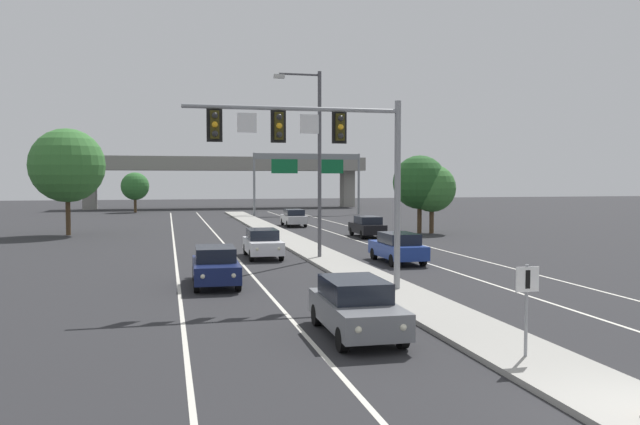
{
  "coord_description": "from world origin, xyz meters",
  "views": [
    {
      "loc": [
        -8.42,
        -9.7,
        4.38
      ],
      "look_at": [
        -3.2,
        12.0,
        3.2
      ],
      "focal_mm": 35.78,
      "sensor_mm": 36.0,
      "label": 1
    }
  ],
  "objects_px": {
    "car_receding_blue": "(398,247)",
    "car_receding_black": "(367,226)",
    "car_oncoming_white": "(263,243)",
    "tree_far_left_b": "(67,166)",
    "overhead_signal_mast": "(324,148)",
    "median_sign_post": "(527,296)",
    "car_oncoming_navy": "(215,266)",
    "highway_sign_gantry": "(308,164)",
    "car_receding_silver": "(294,217)",
    "tree_far_right_c": "(432,188)",
    "tree_far_left_c": "(135,186)",
    "car_oncoming_grey": "(356,307)",
    "tree_far_right_a": "(420,182)",
    "street_lamp_median": "(316,153)"
  },
  "relations": [
    {
      "from": "median_sign_post",
      "to": "highway_sign_gantry",
      "type": "distance_m",
      "value": 62.88
    },
    {
      "from": "car_receding_blue",
      "to": "car_receding_black",
      "type": "relative_size",
      "value": 0.99
    },
    {
      "from": "tree_far_right_a",
      "to": "overhead_signal_mast",
      "type": "bearing_deg",
      "value": -119.44
    },
    {
      "from": "car_oncoming_white",
      "to": "tree_far_left_b",
      "type": "relative_size",
      "value": 0.54
    },
    {
      "from": "car_receding_silver",
      "to": "tree_far_left_b",
      "type": "distance_m",
      "value": 20.09
    },
    {
      "from": "car_receding_silver",
      "to": "tree_far_right_a",
      "type": "relative_size",
      "value": 0.71
    },
    {
      "from": "tree_far_right_a",
      "to": "tree_far_left_c",
      "type": "bearing_deg",
      "value": 121.8
    },
    {
      "from": "car_oncoming_navy",
      "to": "car_receding_silver",
      "type": "xyz_separation_m",
      "value": [
        9.48,
        31.41,
        0.0
      ]
    },
    {
      "from": "car_oncoming_grey",
      "to": "street_lamp_median",
      "type": "bearing_deg",
      "value": 80.68
    },
    {
      "from": "car_receding_blue",
      "to": "tree_far_left_b",
      "type": "relative_size",
      "value": 0.54
    },
    {
      "from": "car_oncoming_grey",
      "to": "tree_far_left_b",
      "type": "distance_m",
      "value": 38.19
    },
    {
      "from": "overhead_signal_mast",
      "to": "car_receding_black",
      "type": "distance_m",
      "value": 24.77
    },
    {
      "from": "car_oncoming_white",
      "to": "tree_far_left_c",
      "type": "relative_size",
      "value": 0.86
    },
    {
      "from": "overhead_signal_mast",
      "to": "car_oncoming_grey",
      "type": "xyz_separation_m",
      "value": [
        -0.61,
        -6.16,
        -4.7
      ]
    },
    {
      "from": "car_receding_black",
      "to": "tree_far_right_c",
      "type": "bearing_deg",
      "value": 18.88
    },
    {
      "from": "car_oncoming_navy",
      "to": "car_oncoming_white",
      "type": "relative_size",
      "value": 1.0
    },
    {
      "from": "car_oncoming_grey",
      "to": "highway_sign_gantry",
      "type": "xyz_separation_m",
      "value": [
        11.53,
        58.72,
        5.34
      ]
    },
    {
      "from": "car_receding_silver",
      "to": "tree_far_right_c",
      "type": "height_order",
      "value": "tree_far_right_c"
    },
    {
      "from": "median_sign_post",
      "to": "highway_sign_gantry",
      "type": "relative_size",
      "value": 0.17
    },
    {
      "from": "car_oncoming_grey",
      "to": "car_oncoming_white",
      "type": "height_order",
      "value": "same"
    },
    {
      "from": "car_receding_blue",
      "to": "car_receding_silver",
      "type": "distance_m",
      "value": 26.51
    },
    {
      "from": "car_oncoming_white",
      "to": "tree_far_left_b",
      "type": "distance_m",
      "value": 22.13
    },
    {
      "from": "overhead_signal_mast",
      "to": "car_oncoming_navy",
      "type": "height_order",
      "value": "overhead_signal_mast"
    },
    {
      "from": "overhead_signal_mast",
      "to": "tree_far_left_b",
      "type": "height_order",
      "value": "tree_far_left_b"
    },
    {
      "from": "tree_far_left_c",
      "to": "car_oncoming_white",
      "type": "bearing_deg",
      "value": -79.88
    },
    {
      "from": "car_oncoming_navy",
      "to": "highway_sign_gantry",
      "type": "relative_size",
      "value": 0.34
    },
    {
      "from": "street_lamp_median",
      "to": "tree_far_left_b",
      "type": "xyz_separation_m",
      "value": [
        -15.33,
        19.07,
        -0.37
      ]
    },
    {
      "from": "median_sign_post",
      "to": "car_oncoming_white",
      "type": "height_order",
      "value": "median_sign_post"
    },
    {
      "from": "highway_sign_gantry",
      "to": "car_receding_silver",
      "type": "bearing_deg",
      "value": -106.33
    },
    {
      "from": "car_receding_black",
      "to": "highway_sign_gantry",
      "type": "relative_size",
      "value": 0.34
    },
    {
      "from": "overhead_signal_mast",
      "to": "tree_far_right_a",
      "type": "distance_m",
      "value": 28.84
    },
    {
      "from": "car_receding_blue",
      "to": "car_receding_silver",
      "type": "height_order",
      "value": "same"
    },
    {
      "from": "tree_far_right_c",
      "to": "car_oncoming_grey",
      "type": "bearing_deg",
      "value": -116.91
    },
    {
      "from": "overhead_signal_mast",
      "to": "tree_far_left_c",
      "type": "xyz_separation_m",
      "value": [
        -9.76,
        63.65,
        -2.1
      ]
    },
    {
      "from": "car_oncoming_navy",
      "to": "tree_far_right_c",
      "type": "relative_size",
      "value": 0.81
    },
    {
      "from": "median_sign_post",
      "to": "tree_far_right_a",
      "type": "xyz_separation_m",
      "value": [
        11.57,
        34.67,
        2.52
      ]
    },
    {
      "from": "overhead_signal_mast",
      "to": "tree_far_left_b",
      "type": "relative_size",
      "value": 0.99
    },
    {
      "from": "tree_far_right_c",
      "to": "car_oncoming_navy",
      "type": "bearing_deg",
      "value": -131.35
    },
    {
      "from": "highway_sign_gantry",
      "to": "tree_far_left_b",
      "type": "xyz_separation_m",
      "value": [
        -24.12,
        -22.96,
        -0.75
      ]
    },
    {
      "from": "car_oncoming_white",
      "to": "tree_far_left_c",
      "type": "bearing_deg",
      "value": 100.12
    },
    {
      "from": "median_sign_post",
      "to": "highway_sign_gantry",
      "type": "bearing_deg",
      "value": 82.36
    },
    {
      "from": "car_receding_blue",
      "to": "highway_sign_gantry",
      "type": "height_order",
      "value": "highway_sign_gantry"
    },
    {
      "from": "overhead_signal_mast",
      "to": "median_sign_post",
      "type": "bearing_deg",
      "value": -74.89
    },
    {
      "from": "car_receding_black",
      "to": "tree_far_left_b",
      "type": "height_order",
      "value": "tree_far_left_b"
    },
    {
      "from": "car_receding_blue",
      "to": "car_receding_black",
      "type": "bearing_deg",
      "value": 78.44
    },
    {
      "from": "tree_far_left_c",
      "to": "tree_far_right_a",
      "type": "height_order",
      "value": "tree_far_right_a"
    },
    {
      "from": "tree_far_right_a",
      "to": "street_lamp_median",
      "type": "bearing_deg",
      "value": -129.59
    },
    {
      "from": "highway_sign_gantry",
      "to": "tree_far_left_b",
      "type": "bearing_deg",
      "value": -136.41
    },
    {
      "from": "highway_sign_gantry",
      "to": "tree_far_right_c",
      "type": "relative_size",
      "value": 2.39
    },
    {
      "from": "median_sign_post",
      "to": "street_lamp_median",
      "type": "relative_size",
      "value": 0.22
    }
  ]
}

